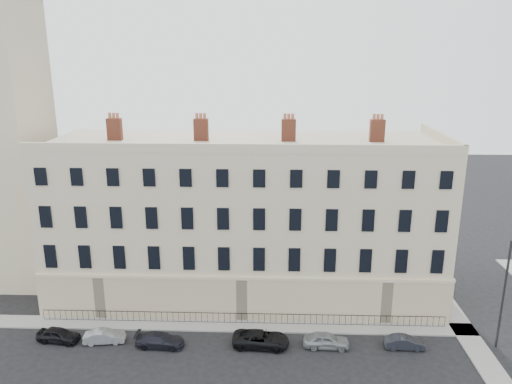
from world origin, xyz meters
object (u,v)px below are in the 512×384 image
(car_c, at_px, (160,340))
(car_f, at_px, (405,342))
(car_b, at_px, (105,336))
(car_a, at_px, (59,335))
(car_d, at_px, (261,339))
(car_e, at_px, (326,340))
(streetlamp, at_px, (506,290))

(car_c, xyz_separation_m, car_f, (19.62, 0.41, -0.04))
(car_c, bearing_deg, car_b, 88.27)
(car_f, bearing_deg, car_a, 91.21)
(car_d, distance_m, car_e, 5.24)
(car_b, height_order, car_f, car_b)
(car_f, bearing_deg, car_b, 91.22)
(car_a, relative_size, car_b, 1.06)
(car_a, height_order, car_e, car_e)
(car_a, bearing_deg, car_f, -82.26)
(car_a, xyz_separation_m, car_c, (8.45, -0.40, -0.02))
(car_c, bearing_deg, car_d, -84.63)
(car_d, relative_size, streetlamp, 0.50)
(car_c, distance_m, car_e, 13.37)
(car_b, distance_m, car_d, 12.77)
(car_e, height_order, car_f, car_e)
(car_c, bearing_deg, car_a, 90.46)
(car_d, bearing_deg, car_b, 93.23)
(car_b, xyz_separation_m, streetlamp, (31.77, 0.36, 4.55))
(car_a, distance_m, car_e, 21.81)
(car_b, distance_m, streetlamp, 32.09)
(car_a, xyz_separation_m, car_d, (16.57, -0.09, 0.04))
(car_b, xyz_separation_m, car_f, (24.27, 0.01, -0.01))
(car_b, relative_size, car_e, 0.90)
(car_a, distance_m, car_d, 16.57)
(car_a, bearing_deg, car_c, -85.00)
(car_b, bearing_deg, car_f, -97.55)
(car_d, bearing_deg, car_e, -85.95)
(car_a, height_order, car_c, car_a)
(car_c, relative_size, car_d, 0.86)
(car_c, height_order, streetlamp, streetlamp)
(car_a, relative_size, car_e, 0.95)
(car_a, distance_m, car_f, 28.08)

